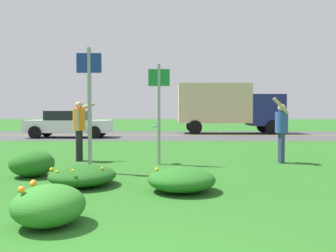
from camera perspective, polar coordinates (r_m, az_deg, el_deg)
name	(u,v)px	position (r m, az deg, el deg)	size (l,w,h in m)	color
ground_plane	(145,153)	(11.89, -3.75, -4.43)	(120.00, 120.00, 0.00)	#26601E
highway_strip	(156,135)	(21.28, -1.94, -1.48)	(120.00, 8.65, 0.01)	#424244
highway_center_stripe	(156,135)	(21.28, -1.94, -1.47)	(120.00, 0.16, 0.00)	yellow
daylily_clump_mid_left	(82,175)	(6.91, -13.60, -7.74)	(1.25, 1.31, 0.40)	#1E5619
daylily_clump_front_right	(32,163)	(8.14, -21.03, -5.62)	(0.94, 0.92, 0.57)	#23661E
daylily_clump_mid_center	(182,180)	(6.22, 2.19, -8.61)	(1.18, 1.14, 0.41)	#23661E
daylily_clump_mid_right	(49,205)	(4.63, -18.62, -11.97)	(0.88, 0.94, 0.52)	#2D7526
sign_post_near_path	(89,98)	(8.24, -12.51, 4.48)	(0.56, 0.10, 2.83)	#93969B
sign_post_by_roadside	(159,104)	(9.33, -1.45, 3.56)	(0.56, 0.10, 2.63)	#93969B
person_thrower_orange_shirt	(79,125)	(10.29, -14.08, 0.11)	(0.58, 0.50, 1.68)	orange
person_catcher_blue_shirt	(281,128)	(10.08, 17.77, -0.24)	(0.48, 0.50, 1.78)	#2D4C9E
frisbee_pale_blue	(156,127)	(9.57, -2.02, -0.10)	(0.28, 0.27, 0.09)	#ADD6E5
car_white_center_left	(69,124)	(20.06, -15.63, 0.32)	(4.50, 2.00, 1.45)	silver
box_truck_navy	(227,106)	(23.47, 9.53, 3.23)	(6.70, 2.46, 3.20)	navy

